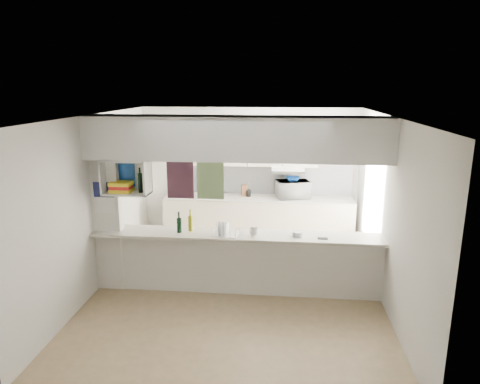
# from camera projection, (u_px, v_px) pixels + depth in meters

# --- Properties ---
(floor) EXTENTS (4.80, 4.80, 0.00)m
(floor) POSITION_uv_depth(u_px,v_px,m) (236.00, 292.00, 6.40)
(floor) COLOR #8E7852
(floor) RESTS_ON ground
(ceiling) EXTENTS (4.80, 4.80, 0.00)m
(ceiling) POSITION_uv_depth(u_px,v_px,m) (236.00, 116.00, 5.77)
(ceiling) COLOR white
(ceiling) RESTS_ON wall_back
(wall_back) EXTENTS (4.20, 0.00, 4.20)m
(wall_back) POSITION_uv_depth(u_px,v_px,m) (249.00, 175.00, 8.40)
(wall_back) COLOR silver
(wall_back) RESTS_ON floor
(wall_left) EXTENTS (0.00, 4.80, 4.80)m
(wall_left) POSITION_uv_depth(u_px,v_px,m) (94.00, 204.00, 6.29)
(wall_left) COLOR silver
(wall_left) RESTS_ON floor
(wall_right) EXTENTS (0.00, 4.80, 4.80)m
(wall_right) POSITION_uv_depth(u_px,v_px,m) (387.00, 213.00, 5.88)
(wall_right) COLOR silver
(wall_right) RESTS_ON floor
(servery_partition) EXTENTS (4.20, 0.50, 2.60)m
(servery_partition) POSITION_uv_depth(u_px,v_px,m) (224.00, 184.00, 6.01)
(servery_partition) COLOR silver
(servery_partition) RESTS_ON floor
(cubby_shelf) EXTENTS (0.65, 0.35, 0.50)m
(cubby_shelf) POSITION_uv_depth(u_px,v_px,m) (126.00, 179.00, 6.08)
(cubby_shelf) COLOR white
(cubby_shelf) RESTS_ON bulkhead
(kitchen_run) EXTENTS (3.60, 0.63, 2.24)m
(kitchen_run) POSITION_uv_depth(u_px,v_px,m) (256.00, 201.00, 8.25)
(kitchen_run) COLOR beige
(kitchen_run) RESTS_ON floor
(microwave) EXTENTS (0.68, 0.54, 0.33)m
(microwave) POSITION_uv_depth(u_px,v_px,m) (293.00, 189.00, 8.12)
(microwave) COLOR white
(microwave) RESTS_ON bench_top
(bowl) EXTENTS (0.27, 0.27, 0.07)m
(bowl) POSITION_uv_depth(u_px,v_px,m) (293.00, 179.00, 8.09)
(bowl) COLOR navy
(bowl) RESTS_ON microwave
(dish_rack) EXTENTS (0.40, 0.33, 0.20)m
(dish_rack) POSITION_uv_depth(u_px,v_px,m) (226.00, 229.00, 6.12)
(dish_rack) COLOR silver
(dish_rack) RESTS_ON breakfast_bar
(cup) EXTENTS (0.15, 0.15, 0.11)m
(cup) POSITION_uv_depth(u_px,v_px,m) (254.00, 231.00, 6.07)
(cup) COLOR white
(cup) RESTS_ON dish_rack
(wine_bottles) EXTENTS (0.22, 0.15, 0.33)m
(wine_bottles) POSITION_uv_depth(u_px,v_px,m) (185.00, 224.00, 6.24)
(wine_bottles) COLOR black
(wine_bottles) RESTS_ON breakfast_bar
(plastic_tubs) EXTENTS (0.49, 0.18, 0.07)m
(plastic_tubs) POSITION_uv_depth(u_px,v_px,m) (299.00, 234.00, 6.06)
(plastic_tubs) COLOR silver
(plastic_tubs) RESTS_ON breakfast_bar
(utensil_jar) EXTENTS (0.09, 0.09, 0.12)m
(utensil_jar) POSITION_uv_depth(u_px,v_px,m) (249.00, 193.00, 8.24)
(utensil_jar) COLOR black
(utensil_jar) RESTS_ON bench_top
(knife_block) EXTENTS (0.13, 0.11, 0.22)m
(knife_block) POSITION_uv_depth(u_px,v_px,m) (244.00, 190.00, 8.26)
(knife_block) COLOR brown
(knife_block) RESTS_ON bench_top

